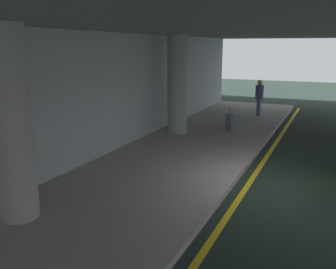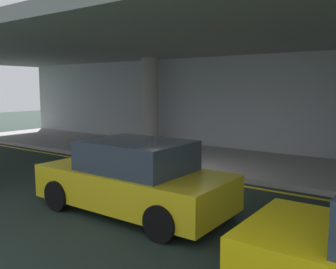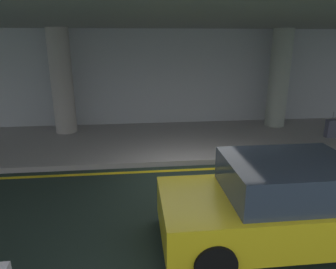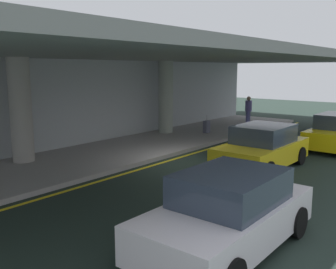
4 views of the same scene
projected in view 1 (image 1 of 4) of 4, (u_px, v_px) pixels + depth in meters
ground_plane at (277, 188)px, 9.29m from camera, size 60.00×60.00×0.00m
sidewalk at (163, 169)px, 10.49m from camera, size 26.00×4.20×0.15m
lane_stripe_yellow at (249, 184)px, 9.56m from camera, size 26.00×0.14×0.01m
support_column_far_left at (11, 125)px, 6.99m from camera, size 0.75×0.75×3.65m
support_column_left_mid at (177, 85)px, 14.10m from camera, size 0.75×0.75×3.65m
ceiling_overhang at (180, 23)px, 9.41m from camera, size 28.00×13.20×0.30m
terminal_back_wall at (92, 99)px, 10.97m from camera, size 26.00×0.30×3.80m
traveler_with_luggage at (259, 95)px, 17.91m from camera, size 0.38×0.38×1.68m
suitcase_upright_primary at (229, 122)px, 14.89m from camera, size 0.36×0.22×0.90m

